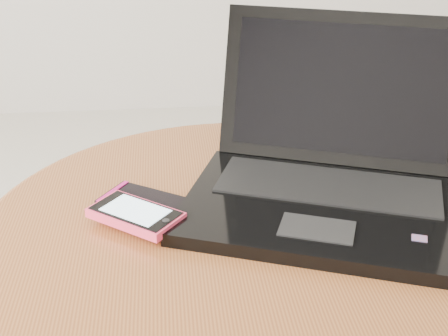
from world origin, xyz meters
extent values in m
cylinder|color=brown|center=(0.07, 0.10, 0.54)|extent=(0.66, 0.66, 0.03)
torus|color=brown|center=(0.07, 0.10, 0.54)|extent=(0.70, 0.70, 0.03)
cube|color=black|center=(0.17, 0.11, 0.56)|extent=(0.41, 0.35, 0.02)
cube|color=black|center=(0.18, 0.15, 0.57)|extent=(0.31, 0.20, 0.00)
cube|color=black|center=(0.14, 0.05, 0.57)|extent=(0.10, 0.08, 0.00)
cube|color=red|center=(0.26, 0.01, 0.57)|extent=(0.02, 0.02, 0.00)
cube|color=black|center=(0.22, 0.25, 0.67)|extent=(0.34, 0.18, 0.21)
cube|color=black|center=(0.22, 0.24, 0.68)|extent=(0.30, 0.16, 0.17)
cube|color=black|center=(-0.06, 0.15, 0.56)|extent=(0.14, 0.12, 0.01)
cube|color=#C7156C|center=(-0.10, 0.18, 0.57)|extent=(0.04, 0.06, 0.00)
cube|color=#FB3C60|center=(-0.07, 0.10, 0.57)|extent=(0.13, 0.12, 0.01)
cube|color=black|center=(-0.07, 0.10, 0.58)|extent=(0.12, 0.11, 0.00)
cube|color=silver|center=(-0.07, 0.10, 0.58)|extent=(0.09, 0.08, 0.00)
cylinder|color=black|center=(-0.03, 0.07, 0.58)|extent=(0.01, 0.01, 0.00)
camera|label=1|loc=(-0.03, -0.58, 0.97)|focal=51.18mm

